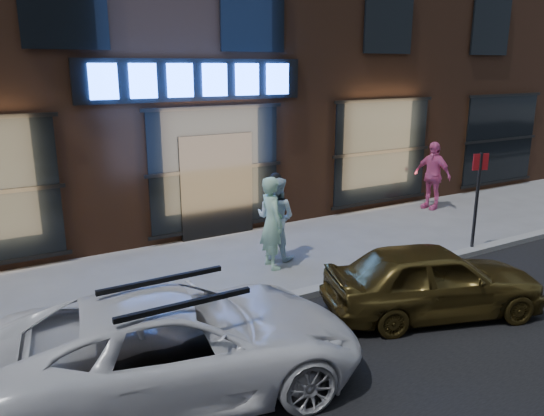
{
  "coord_description": "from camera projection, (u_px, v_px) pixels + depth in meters",
  "views": [
    {
      "loc": [
        -4.92,
        -7.07,
        3.91
      ],
      "look_at": [
        0.13,
        1.6,
        1.2
      ],
      "focal_mm": 35.0,
      "sensor_mm": 36.0,
      "label": 1
    }
  ],
  "objects": [
    {
      "name": "sign_post",
      "position": [
        477.0,
        193.0,
        11.13
      ],
      "size": [
        0.34,
        0.13,
        2.17
      ],
      "rotation": [
        0.0,
        0.0,
        -0.31
      ],
      "color": "#262628",
      "rests_on": "ground"
    },
    {
      "name": "man_cap",
      "position": [
        276.0,
        218.0,
        10.92
      ],
      "size": [
        1.01,
        1.07,
        1.74
      ],
      "primitive_type": "imported",
      "rotation": [
        0.0,
        0.0,
        2.14
      ],
      "color": "white",
      "rests_on": "ground"
    },
    {
      "name": "curb",
      "position": [
        311.0,
        292.0,
        9.3
      ],
      "size": [
        60.0,
        0.25,
        0.12
      ],
      "primitive_type": "cube",
      "color": "gray",
      "rests_on": "ground"
    },
    {
      "name": "gold_sedan",
      "position": [
        433.0,
        280.0,
        8.47
      ],
      "size": [
        3.75,
        2.44,
        1.19
      ],
      "primitive_type": "imported",
      "rotation": [
        0.0,
        0.0,
        1.25
      ],
      "color": "brown",
      "rests_on": "ground"
    },
    {
      "name": "storefront_building",
      "position": [
        152.0,
        19.0,
        14.63
      ],
      "size": [
        30.2,
        8.28,
        10.3
      ],
      "color": "#54301E",
      "rests_on": "ground"
    },
    {
      "name": "ground",
      "position": [
        311.0,
        295.0,
        9.31
      ],
      "size": [
        90.0,
        90.0,
        0.0
      ],
      "primitive_type": "plane",
      "color": "slate",
      "rests_on": "ground"
    },
    {
      "name": "white_suv",
      "position": [
        176.0,
        344.0,
        6.41
      ],
      "size": [
        4.92,
        2.87,
        1.29
      ],
      "primitive_type": "imported",
      "rotation": [
        0.0,
        0.0,
        1.4
      ],
      "color": "white",
      "rests_on": "ground"
    },
    {
      "name": "man_bowtie",
      "position": [
        272.0,
        223.0,
        10.39
      ],
      "size": [
        0.49,
        0.71,
        1.85
      ],
      "primitive_type": "imported",
      "rotation": [
        0.0,
        0.0,
        1.49
      ],
      "color": "#ADE3C4",
      "rests_on": "ground"
    },
    {
      "name": "passerby",
      "position": [
        432.0,
        175.0,
        14.75
      ],
      "size": [
        0.67,
        1.18,
        1.89
      ],
      "primitive_type": "imported",
      "rotation": [
        0.0,
        0.0,
        -1.37
      ],
      "color": "pink",
      "rests_on": "ground"
    }
  ]
}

